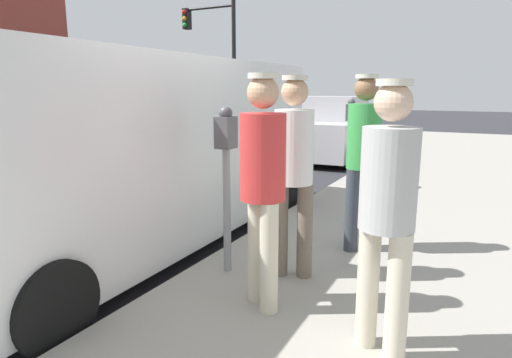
# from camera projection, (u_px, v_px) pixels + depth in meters

# --- Properties ---
(ground_plane) EXTENTS (80.00, 80.00, 0.00)m
(ground_plane) POSITION_uv_depth(u_px,v_px,m) (117.00, 262.00, 4.73)
(ground_plane) COLOR #2D2D33
(sidewalk_slab) EXTENTS (5.00, 32.00, 0.15)m
(sidewalk_slab) POSITION_uv_depth(u_px,v_px,m) (483.00, 339.00, 3.12)
(sidewalk_slab) COLOR #9E998E
(sidewalk_slab) RESTS_ON ground
(parking_meter_near) EXTENTS (0.14, 0.18, 1.52)m
(parking_meter_near) POSITION_uv_depth(u_px,v_px,m) (226.00, 162.00, 3.94)
(parking_meter_near) COLOR gray
(parking_meter_near) RESTS_ON sidewalk_slab
(parking_meter_far) EXTENTS (0.14, 0.18, 1.52)m
(parking_meter_far) POSITION_uv_depth(u_px,v_px,m) (350.00, 128.00, 7.43)
(parking_meter_far) COLOR gray
(parking_meter_far) RESTS_ON sidewalk_slab
(pedestrian_in_white) EXTENTS (0.35, 0.34, 1.78)m
(pedestrian_in_white) POSITION_uv_depth(u_px,v_px,m) (294.00, 164.00, 3.82)
(pedestrian_in_white) COLOR #726656
(pedestrian_in_white) RESTS_ON sidewalk_slab
(pedestrian_in_red) EXTENTS (0.34, 0.34, 1.78)m
(pedestrian_in_red) POSITION_uv_depth(u_px,v_px,m) (263.00, 177.00, 3.27)
(pedestrian_in_red) COLOR beige
(pedestrian_in_red) RESTS_ON sidewalk_slab
(pedestrian_in_gray) EXTENTS (0.34, 0.34, 1.72)m
(pedestrian_in_gray) POSITION_uv_depth(u_px,v_px,m) (387.00, 203.00, 2.66)
(pedestrian_in_gray) COLOR beige
(pedestrian_in_gray) RESTS_ON sidewalk_slab
(pedestrian_in_green) EXTENTS (0.34, 0.34, 1.81)m
(pedestrian_in_green) POSITION_uv_depth(u_px,v_px,m) (363.00, 151.00, 4.49)
(pedestrian_in_green) COLOR #383D47
(pedestrian_in_green) RESTS_ON sidewalk_slab
(parked_van) EXTENTS (2.19, 5.23, 2.15)m
(parked_van) POSITION_uv_depth(u_px,v_px,m) (141.00, 148.00, 5.11)
(parked_van) COLOR white
(parked_van) RESTS_ON ground
(parked_sedan_ahead) EXTENTS (2.07, 4.46, 1.65)m
(parked_sedan_ahead) POSITION_uv_depth(u_px,v_px,m) (332.00, 130.00, 11.88)
(parked_sedan_ahead) COLOR #BCBCC1
(parked_sedan_ahead) RESTS_ON ground
(traffic_light_corner) EXTENTS (2.48, 0.42, 5.20)m
(traffic_light_corner) POSITION_uv_depth(u_px,v_px,m) (215.00, 46.00, 17.52)
(traffic_light_corner) COLOR black
(traffic_light_corner) RESTS_ON ground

